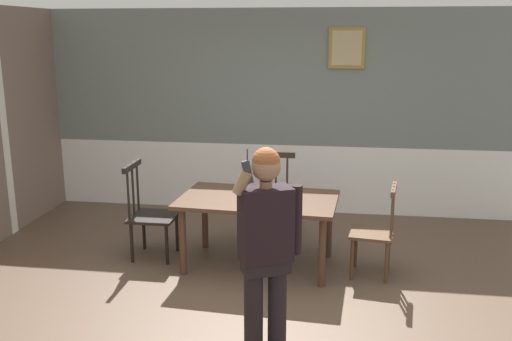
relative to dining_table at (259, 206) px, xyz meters
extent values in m
plane|color=brown|center=(0.00, -0.85, -0.64)|extent=(6.87, 6.87, 0.00)
cube|color=slate|center=(0.00, 1.95, 1.14)|extent=(6.25, 0.12, 1.76)
cube|color=white|center=(0.00, 1.96, -0.19)|extent=(6.25, 0.14, 0.91)
cube|color=white|center=(0.00, 1.93, 0.26)|extent=(6.25, 0.05, 0.06)
cube|color=olive|center=(0.85, 1.88, 1.53)|extent=(0.45, 0.03, 0.51)
cube|color=tan|center=(0.85, 1.86, 1.53)|extent=(0.37, 0.01, 0.43)
cube|color=silver|center=(-3.09, 0.56, 0.41)|extent=(0.06, 0.12, 2.10)
cube|color=#4C3323|center=(0.00, 0.00, 0.07)|extent=(1.64, 1.05, 0.04)
cylinder|color=#4C3323|center=(-0.72, -0.33, -0.30)|extent=(0.07, 0.07, 0.69)
cylinder|color=#4C3323|center=(0.67, -0.42, -0.30)|extent=(0.07, 0.07, 0.69)
cylinder|color=#4C3323|center=(-0.67, 0.42, -0.30)|extent=(0.07, 0.07, 0.69)
cylinder|color=#4C3323|center=(0.72, 0.33, -0.30)|extent=(0.07, 0.07, 0.69)
cube|color=#513823|center=(1.14, -0.08, -0.21)|extent=(0.47, 0.47, 0.03)
cube|color=#513823|center=(1.32, -0.10, 0.25)|extent=(0.10, 0.41, 0.06)
cylinder|color=#513823|center=(1.31, -0.23, 0.05)|extent=(0.02, 0.02, 0.48)
cylinder|color=#513823|center=(1.32, -0.10, 0.05)|extent=(0.02, 0.02, 0.48)
cylinder|color=#513823|center=(1.34, 0.02, 0.05)|extent=(0.02, 0.02, 0.48)
cylinder|color=#513823|center=(0.95, -0.22, -0.43)|extent=(0.04, 0.04, 0.42)
cylinder|color=#513823|center=(1.00, 0.11, -0.43)|extent=(0.04, 0.04, 0.42)
cylinder|color=#513823|center=(1.28, -0.26, -0.43)|extent=(0.04, 0.04, 0.42)
cylinder|color=#513823|center=(1.33, 0.06, -0.43)|extent=(0.04, 0.04, 0.42)
cube|color=black|center=(-1.14, 0.08, -0.19)|extent=(0.48, 0.48, 0.03)
cube|color=black|center=(-1.36, 0.08, 0.36)|extent=(0.04, 0.48, 0.06)
cylinder|color=black|center=(-1.36, 0.22, 0.10)|extent=(0.02, 0.02, 0.56)
cylinder|color=black|center=(-1.36, 0.08, 0.10)|extent=(0.02, 0.02, 0.56)
cylinder|color=black|center=(-1.36, -0.07, 0.10)|extent=(0.02, 0.02, 0.56)
cylinder|color=black|center=(-0.95, 0.27, -0.43)|extent=(0.04, 0.04, 0.44)
cylinder|color=black|center=(-0.95, -0.11, -0.43)|extent=(0.04, 0.04, 0.44)
cylinder|color=black|center=(-1.33, 0.27, -0.43)|extent=(0.04, 0.04, 0.44)
cylinder|color=black|center=(-1.33, -0.11, -0.43)|extent=(0.04, 0.04, 0.44)
cube|color=#2D2319|center=(0.06, 0.82, -0.19)|extent=(0.47, 0.47, 0.03)
cube|color=#2D2319|center=(0.06, 1.03, 0.32)|extent=(0.45, 0.06, 0.06)
cylinder|color=#2D2319|center=(0.20, 1.02, 0.09)|extent=(0.02, 0.02, 0.52)
cylinder|color=#2D2319|center=(0.06, 1.03, 0.09)|extent=(0.02, 0.02, 0.52)
cylinder|color=#2D2319|center=(-0.07, 1.03, 0.09)|extent=(0.02, 0.02, 0.52)
cylinder|color=#2D2319|center=(0.23, 0.63, -0.42)|extent=(0.04, 0.04, 0.44)
cylinder|color=#2D2319|center=(-0.13, 0.65, -0.42)|extent=(0.04, 0.04, 0.44)
cylinder|color=#2D2319|center=(0.24, 0.99, -0.42)|extent=(0.04, 0.04, 0.44)
cylinder|color=#2D2319|center=(-0.12, 1.01, -0.42)|extent=(0.04, 0.04, 0.44)
cylinder|color=black|center=(0.37, -1.64, -0.26)|extent=(0.14, 0.14, 0.77)
cylinder|color=black|center=(0.20, -1.72, -0.26)|extent=(0.14, 0.14, 0.77)
cube|color=black|center=(0.29, -1.68, 0.09)|extent=(0.38, 0.31, 0.12)
cube|color=black|center=(0.29, -1.68, 0.39)|extent=(0.42, 0.34, 0.54)
cylinder|color=black|center=(0.49, -1.58, 0.41)|extent=(0.09, 0.09, 0.52)
cylinder|color=#936B4C|center=(0.13, -1.77, 0.72)|extent=(0.14, 0.08, 0.19)
cylinder|color=#936B4C|center=(0.29, -1.68, 0.69)|extent=(0.09, 0.09, 0.05)
sphere|color=#936B4C|center=(0.29, -1.68, 0.82)|extent=(0.21, 0.21, 0.21)
sphere|color=brown|center=(0.29, -1.68, 0.86)|extent=(0.20, 0.20, 0.20)
cube|color=#2D2D33|center=(0.17, -1.77, 0.80)|extent=(0.09, 0.07, 0.17)
cylinder|color=black|center=(0.17, -1.77, 0.92)|extent=(0.01, 0.01, 0.08)
camera|label=1|loc=(0.76, -5.47, 1.73)|focal=39.83mm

